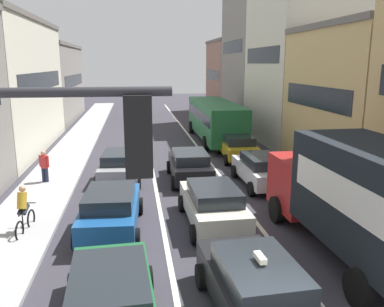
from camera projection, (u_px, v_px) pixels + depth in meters
The scene contains 16 objects.
sidewalk_left at pixel (71, 153), 25.54m from camera, with size 2.60×64.00×0.14m, color #9F9F9F.
lane_stripe_left at pixel (149, 151), 26.26m from camera, with size 0.16×60.00×0.01m, color silver.
lane_stripe_right at pixel (200, 150), 26.74m from camera, with size 0.16×60.00×0.01m, color silver.
building_row_right at pixel (305, 69), 29.16m from camera, with size 7.20×43.90×13.21m.
removalist_box_truck at pixel (356, 194), 11.53m from camera, with size 2.82×7.75×3.58m.
taxi_centre_lane_front at pixel (256, 288), 8.89m from camera, with size 2.24×4.39×1.66m.
sedan_left_lane_front at pixel (110, 300), 8.44m from camera, with size 2.23×4.38×1.49m.
sedan_centre_lane_second at pixel (213, 204), 14.19m from camera, with size 2.12×4.33×1.49m.
wagon_left_lane_second at pixel (111, 209), 13.70m from camera, with size 2.25×4.39×1.49m.
hatchback_centre_lane_third at pixel (190, 165), 19.60m from camera, with size 2.12×4.33×1.49m.
sedan_left_lane_third at pixel (121, 165), 19.56m from camera, with size 2.29×4.41×1.49m.
sedan_right_lane_behind_truck at pixel (262, 169), 18.78m from camera, with size 2.08×4.31×1.49m.
wagon_right_lane_far at pixel (238, 146), 23.97m from camera, with size 2.25×4.39×1.49m.
bus_mid_queue_primary at pixel (215, 118), 29.20m from camera, with size 2.88×10.52×2.90m.
cyclist_on_sidewalk at pixel (24, 211), 13.34m from camera, with size 0.50×1.73×1.72m.
pedestrian_far_sidewalk at pixel (44, 165), 18.92m from camera, with size 0.50×0.34×1.66m.
Camera 1 is at (-2.59, -5.78, 5.68)m, focal length 37.39 mm.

